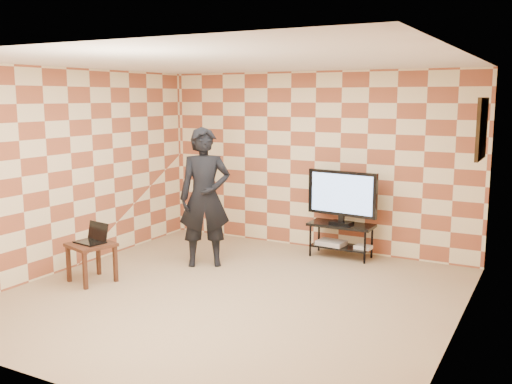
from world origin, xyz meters
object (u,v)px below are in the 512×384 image
at_px(tv, 342,195).
at_px(side_table, 91,250).
at_px(tv_stand, 341,233).
at_px(person, 205,197).

relative_size(tv, side_table, 1.70).
xyz_separation_m(tv_stand, side_table, (-2.39, -2.56, 0.05)).
height_order(tv, person, person).
bearing_deg(person, tv, 5.73).
bearing_deg(tv_stand, person, -140.50).
bearing_deg(tv, person, -140.57).
bearing_deg(side_table, tv, 46.94).
relative_size(tv, person, 0.56).
bearing_deg(tv, tv_stand, 96.20).
distance_m(tv, side_table, 3.54).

